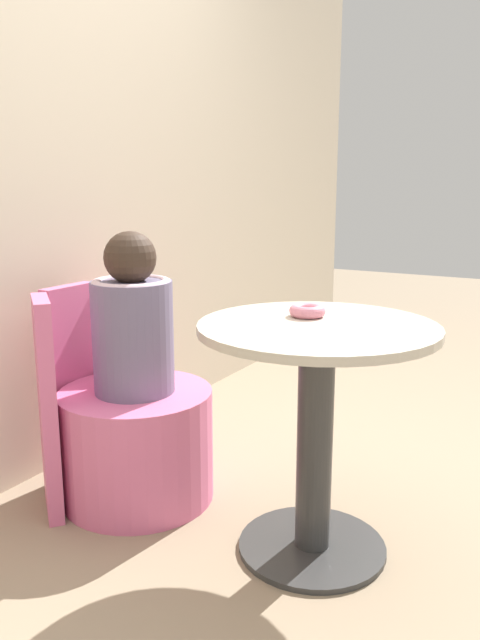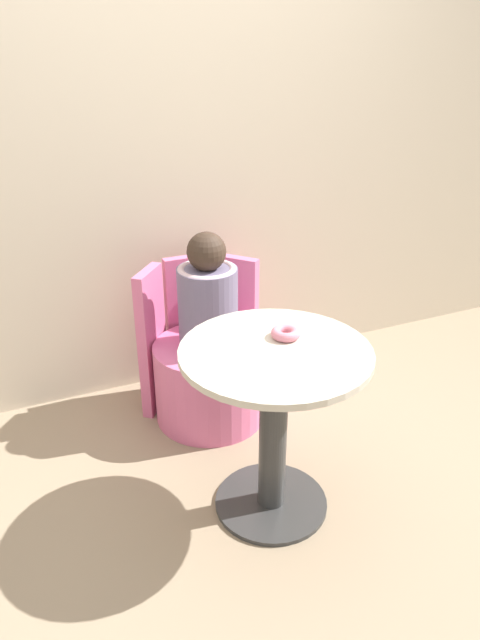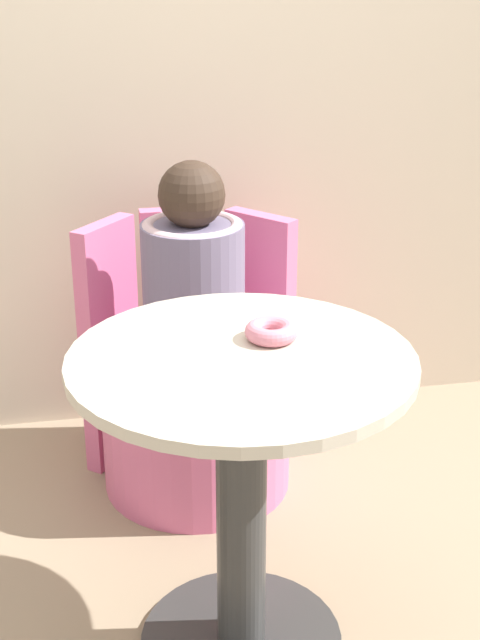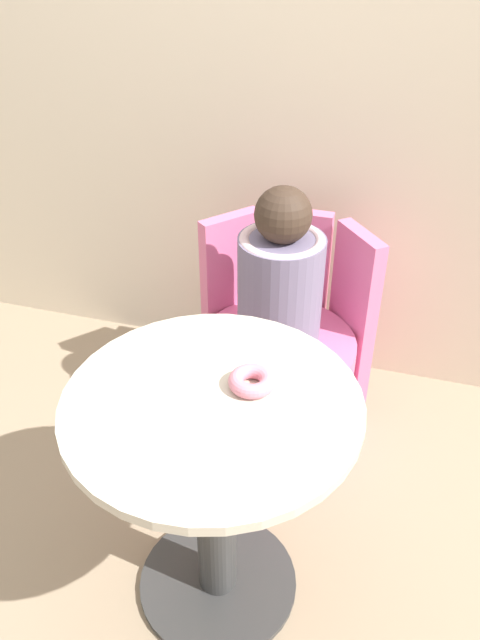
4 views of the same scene
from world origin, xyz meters
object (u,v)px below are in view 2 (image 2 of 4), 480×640
Objects in this scene: tub_chair at (210,381)px; donut at (286,333)px; round_table at (274,405)px; child_figure at (208,298)px.

donut is at bearing -83.21° from tub_chair.
round_table is 1.33× the size of tub_chair.
donut is at bearing 41.21° from round_table.
tub_chair is at bearing 96.79° from donut.
round_table is 6.55× the size of donut.
child_figure is at bearing 89.83° from round_table.
round_table is at bearing -90.17° from child_figure.
round_table is at bearing -90.17° from tub_chair.
tub_chair is at bearing 89.83° from round_table.
child_figure is at bearing 96.79° from donut.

